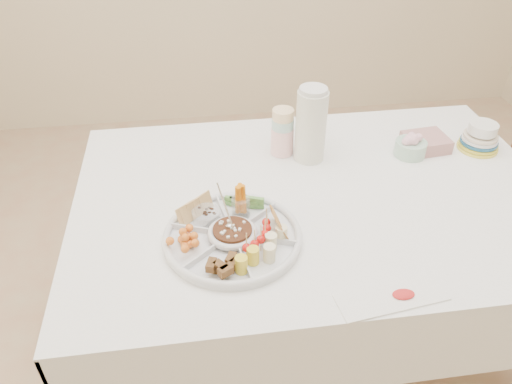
{
  "coord_description": "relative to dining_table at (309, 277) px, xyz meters",
  "views": [
    {
      "loc": [
        -0.37,
        -1.23,
        1.7
      ],
      "look_at": [
        -0.21,
        -0.09,
        0.85
      ],
      "focal_mm": 35.0,
      "sensor_mm": 36.0,
      "label": 1
    }
  ],
  "objects": [
    {
      "name": "flower_bowl",
      "position": [
        0.37,
        0.17,
        0.42
      ],
      "size": [
        0.12,
        0.12,
        0.08
      ],
      "primitive_type": "cylinder",
      "rotation": [
        0.0,
        0.0,
        -0.14
      ],
      "color": "silver",
      "rests_on": "dining_table"
    },
    {
      "name": "bean_dip",
      "position": [
        -0.29,
        -0.19,
        0.41
      ],
      "size": [
        0.14,
        0.14,
        0.04
      ],
      "primitive_type": "cylinder",
      "rotation": [
        0.0,
        0.0,
        -0.35
      ],
      "color": "#4C301C",
      "rests_on": "party_tray"
    },
    {
      "name": "napkin_stack",
      "position": [
        0.45,
        0.21,
        0.4
      ],
      "size": [
        0.16,
        0.14,
        0.05
      ],
      "primitive_type": "cube",
      "rotation": [
        0.0,
        0.0,
        0.1
      ],
      "color": "tan",
      "rests_on": "dining_table"
    },
    {
      "name": "pita_raisins",
      "position": [
        -0.37,
        -0.09,
        0.42
      ],
      "size": [
        0.15,
        0.15,
        0.06
      ],
      "primitive_type": null,
      "rotation": [
        0.0,
        0.0,
        -0.35
      ],
      "color": "tan",
      "rests_on": "party_tray"
    },
    {
      "name": "party_tray",
      "position": [
        -0.29,
        -0.19,
        0.4
      ],
      "size": [
        0.49,
        0.49,
        0.04
      ],
      "primitive_type": "cylinder",
      "rotation": [
        0.0,
        0.0,
        -0.35
      ],
      "color": "silver",
      "rests_on": "dining_table"
    },
    {
      "name": "placemat",
      "position": [
        0.08,
        -0.45,
        0.38
      ],
      "size": [
        0.29,
        0.13,
        0.01
      ],
      "primitive_type": "cube",
      "rotation": [
        0.0,
        0.0,
        0.13
      ],
      "color": "white",
      "rests_on": "dining_table"
    },
    {
      "name": "cup_stack",
      "position": [
        -0.07,
        0.25,
        0.49
      ],
      "size": [
        0.1,
        0.1,
        0.22
      ],
      "primitive_type": "cylinder",
      "rotation": [
        0.0,
        0.0,
        -0.25
      ],
      "color": "silver",
      "rests_on": "dining_table"
    },
    {
      "name": "cherries",
      "position": [
        -0.42,
        -0.21,
        0.42
      ],
      "size": [
        0.13,
        0.13,
        0.04
      ],
      "primitive_type": null,
      "rotation": [
        0.0,
        0.0,
        -0.35
      ],
      "color": "#EF9041",
      "rests_on": "party_tray"
    },
    {
      "name": "banana_tomato",
      "position": [
        -0.2,
        -0.29,
        0.44
      ],
      "size": [
        0.14,
        0.14,
        0.09
      ],
      "primitive_type": null,
      "rotation": [
        0.0,
        0.0,
        -0.35
      ],
      "color": "#FFD662",
      "rests_on": "party_tray"
    },
    {
      "name": "thermos",
      "position": [
        0.02,
        0.21,
        0.51
      ],
      "size": [
        0.11,
        0.11,
        0.27
      ],
      "primitive_type": "cylinder",
      "rotation": [
        0.0,
        0.0,
        0.07
      ],
      "color": "silver",
      "rests_on": "dining_table"
    },
    {
      "name": "carrot_cucumber",
      "position": [
        -0.24,
        -0.06,
        0.44
      ],
      "size": [
        0.14,
        0.14,
        0.1
      ],
      "primitive_type": null,
      "rotation": [
        0.0,
        0.0,
        -0.35
      ],
      "color": "orange",
      "rests_on": "party_tray"
    },
    {
      "name": "tortillas",
      "position": [
        -0.16,
        -0.16,
        0.42
      ],
      "size": [
        0.14,
        0.14,
        0.07
      ],
      "primitive_type": null,
      "rotation": [
        0.0,
        0.0,
        -0.35
      ],
      "color": "#A07643",
      "rests_on": "party_tray"
    },
    {
      "name": "dining_table",
      "position": [
        0.0,
        0.0,
        0.0
      ],
      "size": [
        1.52,
        1.02,
        0.76
      ],
      "primitive_type": "cube",
      "color": "white",
      "rests_on": "floor"
    },
    {
      "name": "granola_chunks",
      "position": [
        -0.33,
        -0.31,
        0.42
      ],
      "size": [
        0.13,
        0.13,
        0.04
      ],
      "primitive_type": null,
      "rotation": [
        0.0,
        0.0,
        -0.35
      ],
      "color": "brown",
      "rests_on": "party_tray"
    },
    {
      "name": "plate_stack",
      "position": [
        0.63,
        0.18,
        0.42
      ],
      "size": [
        0.14,
        0.14,
        0.09
      ],
      "primitive_type": "cylinder",
      "rotation": [
        0.0,
        0.0,
        -0.02
      ],
      "color": "gold",
      "rests_on": "dining_table"
    },
    {
      "name": "floor",
      "position": [
        0.0,
        0.0,
        -0.38
      ],
      "size": [
        4.0,
        4.0,
        0.0
      ],
      "primitive_type": "plane",
      "color": "tan",
      "rests_on": "ground"
    }
  ]
}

